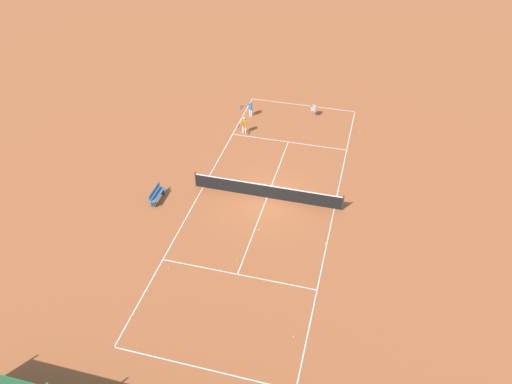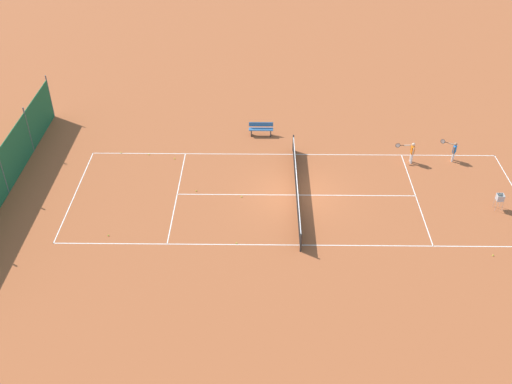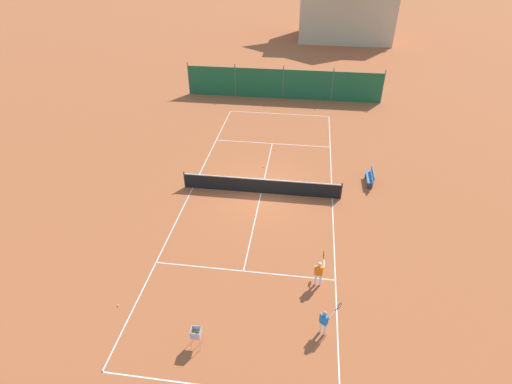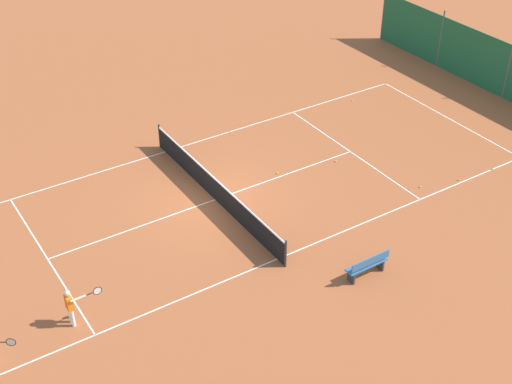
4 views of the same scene
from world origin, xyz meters
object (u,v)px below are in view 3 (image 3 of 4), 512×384
(tennis_ball_far_corner, at_px, (232,123))
(tennis_ball_service_box, at_px, (330,124))
(tennis_ball_alley_left, at_px, (275,150))
(tennis_net, at_px, (261,186))
(player_far_baseline, at_px, (319,271))
(tennis_ball_near_corner, at_px, (263,167))
(ball_hopper, at_px, (196,334))
(tennis_ball_by_net_left, at_px, (322,143))
(tennis_ball_by_net_right, at_px, (206,162))
(courtside_bench, at_px, (370,177))
(tennis_ball_mid_court, at_px, (328,133))
(player_near_baseline, at_px, (325,320))
(tennis_ball_alley_right, at_px, (118,305))

(tennis_ball_far_corner, xyz_separation_m, tennis_ball_service_box, (7.65, 0.88, 0.00))
(tennis_ball_alley_left, bearing_deg, tennis_net, -93.13)
(player_far_baseline, bearing_deg, tennis_ball_near_corner, 110.17)
(tennis_ball_near_corner, bearing_deg, tennis_ball_far_corner, 117.19)
(tennis_ball_service_box, distance_m, ball_hopper, 21.30)
(tennis_ball_by_net_left, height_order, tennis_ball_by_net_right, same)
(tennis_ball_service_box, height_order, courtside_bench, courtside_bench)
(tennis_ball_mid_court, relative_size, tennis_ball_alley_left, 1.00)
(tennis_net, distance_m, player_near_baseline, 9.87)
(tennis_net, relative_size, courtside_bench, 6.12)
(tennis_ball_alley_right, height_order, tennis_ball_far_corner, same)
(tennis_net, xyz_separation_m, tennis_ball_far_corner, (-3.53, 9.36, -0.47))
(player_far_baseline, xyz_separation_m, tennis_ball_far_corner, (-6.85, 16.09, -0.72))
(tennis_ball_alley_left, bearing_deg, player_far_baseline, -75.99)
(tennis_ball_near_corner, xyz_separation_m, tennis_ball_service_box, (4.34, 7.31, 0.00))
(ball_hopper, bearing_deg, tennis_net, 84.07)
(player_near_baseline, bearing_deg, tennis_net, 111.11)
(tennis_ball_near_corner, height_order, tennis_ball_mid_court, same)
(player_far_baseline, distance_m, tennis_ball_mid_court, 15.31)
(tennis_ball_by_net_right, bearing_deg, player_far_baseline, -53.09)
(tennis_net, distance_m, ball_hopper, 10.46)
(tennis_net, relative_size, tennis_ball_far_corner, 139.09)
(tennis_ball_service_box, bearing_deg, tennis_ball_far_corner, -173.46)
(tennis_ball_alley_right, bearing_deg, tennis_ball_far_corner, 86.15)
(tennis_ball_by_net_left, bearing_deg, tennis_ball_mid_court, 74.74)
(tennis_ball_by_net_left, bearing_deg, tennis_ball_far_corner, 161.18)
(tennis_ball_by_net_left, distance_m, tennis_ball_alley_left, 3.57)
(player_near_baseline, relative_size, tennis_ball_by_net_right, 18.40)
(tennis_net, height_order, tennis_ball_far_corner, tennis_net)
(tennis_ball_alley_right, xyz_separation_m, tennis_ball_by_net_left, (8.28, 16.02, 0.00))
(tennis_ball_near_corner, bearing_deg, tennis_ball_alley_left, 78.14)
(player_far_baseline, height_order, tennis_ball_alley_left, player_far_baseline)
(tennis_ball_by_net_right, xyz_separation_m, ball_hopper, (2.94, -13.46, 0.62))
(player_near_baseline, distance_m, tennis_ball_alley_right, 8.35)
(tennis_ball_near_corner, relative_size, tennis_ball_alley_left, 1.00)
(player_far_baseline, height_order, tennis_ball_alley_right, player_far_baseline)
(tennis_net, bearing_deg, tennis_ball_by_net_right, 142.79)
(tennis_net, height_order, tennis_ball_near_corner, tennis_net)
(player_far_baseline, bearing_deg, tennis_net, 116.29)
(player_near_baseline, height_order, courtside_bench, player_near_baseline)
(player_near_baseline, distance_m, tennis_ball_by_net_left, 16.18)
(tennis_net, relative_size, tennis_ball_service_box, 139.09)
(tennis_ball_near_corner, distance_m, tennis_ball_alley_left, 2.53)
(player_far_baseline, bearing_deg, tennis_ball_mid_court, 87.67)
(tennis_ball_alley_right, relative_size, ball_hopper, 0.07)
(player_near_baseline, relative_size, tennis_ball_mid_court, 18.40)
(tennis_ball_near_corner, bearing_deg, player_far_baseline, -69.83)
(tennis_ball_mid_court, bearing_deg, tennis_ball_service_box, 84.16)
(tennis_net, height_order, tennis_ball_alley_right, tennis_net)
(tennis_net, distance_m, tennis_ball_far_corner, 10.02)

